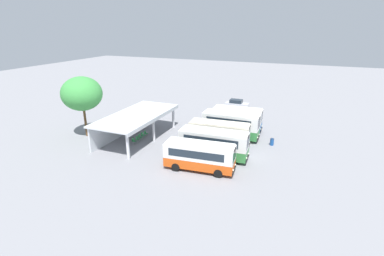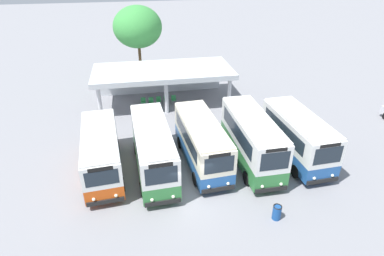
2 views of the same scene
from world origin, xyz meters
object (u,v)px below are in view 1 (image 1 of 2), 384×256
Objects in this scene: city_bus_nearest_orange at (200,155)px; parked_car_flank at (237,104)px; waiting_chair_end_by_column at (134,141)px; city_bus_middle_cream at (219,133)px; waiting_chair_fifth_seat at (146,133)px; waiting_chair_fourth_seat at (143,135)px; waiting_chair_middle_seat at (140,137)px; city_bus_fifth_blue at (237,118)px; litter_bin_apron at (272,142)px; city_bus_second_in_row at (214,143)px; city_bus_fourth_amber at (231,124)px; waiting_chair_second_from_end at (137,139)px.

city_bus_nearest_orange reaches higher than parked_car_flank.
city_bus_nearest_orange is 10.82m from waiting_chair_end_by_column.
city_bus_middle_cream is 8.88× the size of waiting_chair_fifth_seat.
waiting_chair_middle_seat is at bearing 179.73° from waiting_chair_fourth_seat.
city_bus_fifth_blue is 8.32× the size of waiting_chair_end_by_column.
city_bus_second_in_row is at bearing 137.58° from litter_bin_apron.
waiting_chair_end_by_column is at bearing 72.81° from city_bus_nearest_orange.
waiting_chair_fifth_seat is at bearing 102.18° from litter_bin_apron.
waiting_chair_fourth_seat is at bearing 97.35° from city_bus_middle_cream.
city_bus_middle_cream is at bearing -78.67° from waiting_chair_middle_seat.
city_bus_fourth_amber is at bearing -169.31° from parked_car_flank.
city_bus_nearest_orange is 0.95× the size of city_bus_second_in_row.
waiting_chair_middle_seat is 1.00× the size of waiting_chair_fourth_seat.
waiting_chair_middle_seat is 1.00× the size of waiting_chair_fifth_seat.
city_bus_fifth_blue is (3.36, -0.06, -0.10)m from city_bus_fourth_amber.
city_bus_nearest_orange is 8.81× the size of waiting_chair_fourth_seat.
city_bus_middle_cream is at bearing -71.06° from waiting_chair_end_by_column.
city_bus_middle_cream is 8.88× the size of waiting_chair_end_by_column.
city_bus_fourth_amber is 1.06× the size of city_bus_fifth_blue.
waiting_chair_fourth_seat is (5.39, 10.28, -1.15)m from city_bus_nearest_orange.
city_bus_middle_cream is 8.49× the size of litter_bin_apron.
waiting_chair_fourth_seat is (-1.33, 10.33, -1.25)m from city_bus_middle_cream.
waiting_chair_end_by_column is at bearing 133.12° from city_bus_fifth_blue.
city_bus_fourth_amber is (10.09, -0.62, 0.28)m from city_bus_nearest_orange.
waiting_chair_second_from_end is 1.00× the size of waiting_chair_fourth_seat.
waiting_chair_fourth_seat is (-8.06, 10.96, -1.32)m from city_bus_fifth_blue.
litter_bin_apron is at bearing -94.03° from city_bus_fourth_amber.
waiting_chair_end_by_column is (-6.91, 10.90, -1.43)m from city_bus_fourth_amber.
waiting_chair_end_by_column is 2.95m from waiting_chair_fifth_seat.
parked_car_flank is (18.30, 2.25, -0.94)m from city_bus_middle_cream.
city_bus_fourth_amber reaches higher than waiting_chair_fifth_seat.
parked_car_flank is at bearing -20.31° from waiting_chair_end_by_column.
city_bus_nearest_orange is 8.81× the size of waiting_chair_middle_seat.
parked_car_flank is 22.58m from waiting_chair_second_from_end.
city_bus_second_in_row is 9.31× the size of waiting_chair_fifth_seat.
city_bus_nearest_orange is 25.14m from parked_car_flank.
waiting_chair_fourth_seat is (-19.63, 8.08, -0.31)m from parked_car_flank.
waiting_chair_end_by_column and waiting_chair_fourth_seat have the same top height.
city_bus_fifth_blue is 1.67× the size of parked_car_flank.
waiting_chair_fourth_seat is at bearing 79.25° from city_bus_second_in_row.
parked_car_flank is (14.94, 2.82, -1.12)m from city_bus_fourth_amber.
city_bus_fourth_amber is at bearing -57.64° from waiting_chair_end_by_column.
city_bus_middle_cream is 10.61m from waiting_chair_middle_seat.
litter_bin_apron reaches higher than waiting_chair_end_by_column.
waiting_chair_second_from_end and waiting_chair_fourth_seat have the same top height.
city_bus_middle_cream is 10.70m from waiting_chair_second_from_end.
city_bus_middle_cream reaches higher than parked_car_flank.
waiting_chair_end_by_column is (-10.27, 10.97, -1.32)m from city_bus_fifth_blue.
waiting_chair_second_from_end is 17.39m from litter_bin_apron.
city_bus_fourth_amber is at bearing 85.97° from litter_bin_apron.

